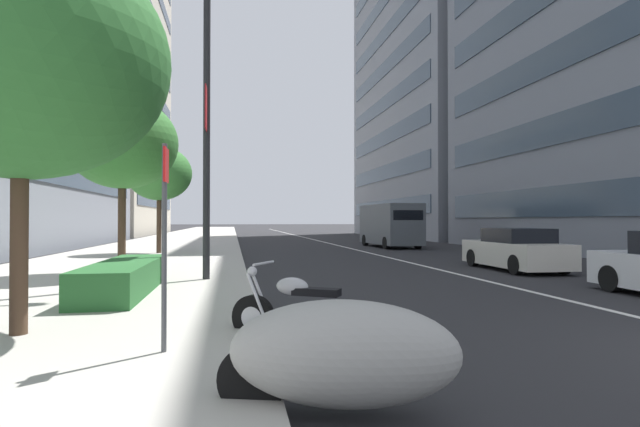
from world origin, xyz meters
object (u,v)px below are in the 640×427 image
at_px(motorcycle_far_end_row, 341,354).
at_px(car_lead_in_lane, 515,251).
at_px(delivery_van_ahead, 390,224).
at_px(motorcycle_under_tarp, 302,313).
at_px(street_tree_near_plaza_corner, 21,57).
at_px(street_tree_mid_sidewalk, 159,174).
at_px(street_lamp_with_banners, 216,69).
at_px(parking_sign_by_curb, 165,226).
at_px(street_tree_far_plaza, 122,143).

xyz_separation_m(motorcycle_far_end_row, car_lead_in_lane, (11.09, -8.43, 0.11)).
xyz_separation_m(car_lead_in_lane, delivery_van_ahead, (14.22, -0.28, 0.75)).
distance_m(motorcycle_under_tarp, street_tree_near_plaza_corner, 5.12).
distance_m(car_lead_in_lane, street_tree_mid_sidewalk, 15.72).
xyz_separation_m(street_lamp_with_banners, street_tree_near_plaza_corner, (-5.89, 2.38, -1.73)).
bearing_deg(delivery_van_ahead, parking_sign_by_curb, 154.28).
bearing_deg(street_lamp_with_banners, car_lead_in_lane, -77.94).
distance_m(delivery_van_ahead, street_tree_far_plaza, 19.40).
xyz_separation_m(delivery_van_ahead, street_lamp_with_banners, (-16.31, 10.04, 4.19)).
distance_m(motorcycle_far_end_row, street_tree_mid_sidewalk, 20.53).
xyz_separation_m(car_lead_in_lane, street_tree_near_plaza_corner, (-7.97, 12.14, 3.21)).
bearing_deg(motorcycle_far_end_row, motorcycle_under_tarp, -74.45).
bearing_deg(street_tree_mid_sidewalk, delivery_van_ahead, -67.02).
height_order(motorcycle_under_tarp, parking_sign_by_curb, parking_sign_by_curb).
bearing_deg(parking_sign_by_curb, motorcycle_far_end_row, -138.20).
height_order(delivery_van_ahead, parking_sign_by_curb, delivery_van_ahead).
xyz_separation_m(motorcycle_far_end_row, street_tree_near_plaza_corner, (3.12, 3.70, 3.32)).
height_order(motorcycle_far_end_row, motorcycle_under_tarp, motorcycle_under_tarp).
relative_size(delivery_van_ahead, street_tree_mid_sidewalk, 1.22).
bearing_deg(street_tree_far_plaza, street_tree_mid_sidewalk, 1.44).
relative_size(car_lead_in_lane, street_tree_far_plaza, 0.86).
height_order(street_lamp_with_banners, street_tree_near_plaza_corner, street_lamp_with_banners).
distance_m(street_tree_near_plaza_corner, street_tree_far_plaza, 7.79).
bearing_deg(motorcycle_far_end_row, delivery_van_ahead, -92.79).
relative_size(street_lamp_with_banners, street_tree_near_plaza_corner, 1.75).
bearing_deg(motorcycle_far_end_row, parking_sign_by_curb, -31.99).
xyz_separation_m(street_tree_far_plaza, street_tree_mid_sidewalk, (8.91, 0.22, -0.05)).
bearing_deg(street_tree_near_plaza_corner, motorcycle_under_tarp, -98.71).
distance_m(parking_sign_by_curb, street_lamp_with_banners, 8.18).
relative_size(motorcycle_far_end_row, delivery_van_ahead, 0.35).
height_order(car_lead_in_lane, street_tree_mid_sidewalk, street_tree_mid_sidewalk).
xyz_separation_m(car_lead_in_lane, parking_sign_by_curb, (-9.22, 10.11, 0.95)).
distance_m(motorcycle_far_end_row, car_lead_in_lane, 13.94).
distance_m(street_tree_near_plaza_corner, street_tree_mid_sidewalk, 16.70).
distance_m(delivery_van_ahead, street_tree_mid_sidewalk, 14.29).
distance_m(motorcycle_under_tarp, parking_sign_by_curb, 2.19).
relative_size(motorcycle_far_end_row, street_tree_near_plaza_corner, 0.39).
bearing_deg(motorcycle_far_end_row, car_lead_in_lane, -111.03).
bearing_deg(street_tree_near_plaza_corner, motorcycle_far_end_row, -130.11).
xyz_separation_m(parking_sign_by_curb, street_lamp_with_banners, (7.14, -0.35, 3.99)).
bearing_deg(delivery_van_ahead, motorcycle_under_tarp, 157.31).
xyz_separation_m(car_lead_in_lane, street_lamp_with_banners, (-2.08, 9.76, 4.94)).
relative_size(motorcycle_under_tarp, street_tree_mid_sidewalk, 0.39).
distance_m(motorcycle_far_end_row, motorcycle_under_tarp, 2.55).
xyz_separation_m(motorcycle_far_end_row, motorcycle_under_tarp, (2.55, -0.03, -0.13)).
bearing_deg(motorcycle_far_end_row, street_tree_near_plaza_corner, -23.90).
bearing_deg(parking_sign_by_curb, delivery_van_ahead, -23.91).
relative_size(parking_sign_by_curb, street_tree_far_plaza, 0.47).
xyz_separation_m(street_lamp_with_banners, street_tree_mid_sidewalk, (10.81, 2.93, -1.76)).
height_order(motorcycle_far_end_row, car_lead_in_lane, car_lead_in_lane).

